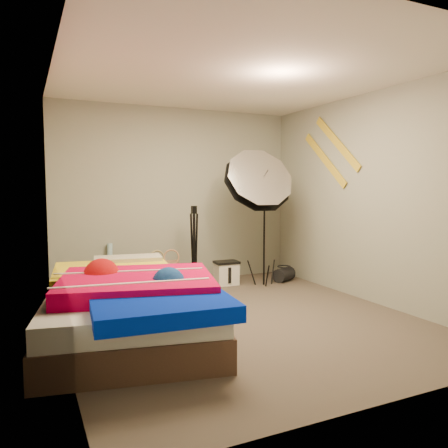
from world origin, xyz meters
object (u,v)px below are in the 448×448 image
duffel_bag (284,275)px  camera_tripod (194,241)px  wrapping_roll (110,267)px  photo_umbrella (257,183)px  bed (132,304)px  tote_bag (164,277)px  camera_case (227,274)px

duffel_bag → camera_tripod: bearing=146.0°
wrapping_roll → photo_umbrella: bearing=-21.4°
bed → photo_umbrella: (2.01, 1.26, 1.13)m
tote_bag → wrapping_roll: 0.77m
photo_umbrella → camera_tripod: (-0.78, 0.35, -0.79)m
camera_tripod → duffel_bag: bearing=-7.9°
bed → camera_tripod: (1.23, 1.61, 0.34)m
wrapping_roll → photo_umbrella: photo_umbrella is taller
camera_case → camera_tripod: bearing=178.6°
wrapping_roll → bed: 1.99m
photo_umbrella → camera_tripod: size_ratio=1.78×
wrapping_roll → duffel_bag: (2.41, -0.56, -0.21)m
tote_bag → camera_tripod: (0.47, 0.09, 0.44)m
camera_case → duffel_bag: camera_case is taller
wrapping_roll → camera_tripod: 1.18m
tote_bag → camera_tripod: bearing=15.7°
tote_bag → photo_umbrella: photo_umbrella is taller
duffel_bag → camera_case: bearing=143.7°
photo_umbrella → duffel_bag: bearing=16.8°
tote_bag → camera_case: 0.94m
duffel_bag → tote_bag: bearing=151.0°
tote_bag → camera_case: size_ratio=1.36×
tote_bag → wrapping_roll: bearing=147.0°
camera_case → photo_umbrella: (0.30, -0.32, 1.28)m
wrapping_roll → camera_case: (1.55, -0.40, -0.16)m
tote_bag → bed: (-0.76, -1.52, 0.10)m
duffel_bag → bed: bed is taller
tote_bag → photo_umbrella: size_ratio=0.21×
camera_tripod → bed: bearing=-127.4°
wrapping_roll → tote_bag: bearing=-37.5°
bed → camera_tripod: size_ratio=2.15×
wrapping_roll → photo_umbrella: size_ratio=0.31×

